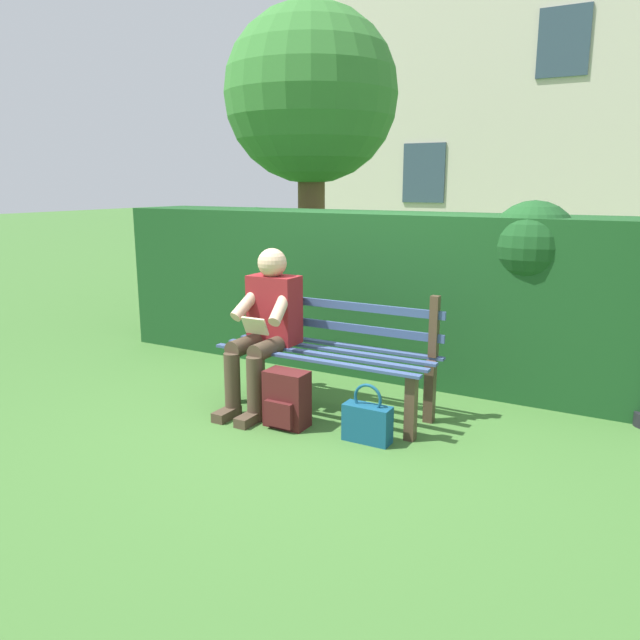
# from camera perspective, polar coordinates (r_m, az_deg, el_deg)

# --- Properties ---
(ground) EXTENTS (60.00, 60.00, 0.00)m
(ground) POSITION_cam_1_polar(r_m,az_deg,el_deg) (4.70, 0.60, -8.42)
(ground) COLOR #3D6B2D
(park_bench) EXTENTS (1.64, 0.53, 0.91)m
(park_bench) POSITION_cam_1_polar(r_m,az_deg,el_deg) (4.62, 1.01, -3.01)
(park_bench) COLOR #4C3828
(park_bench) RESTS_ON ground
(person_seated) EXTENTS (0.44, 0.73, 1.20)m
(person_seated) POSITION_cam_1_polar(r_m,az_deg,el_deg) (4.66, -5.04, -0.36)
(person_seated) COLOR maroon
(person_seated) RESTS_ON ground
(hedge_backdrop) EXTENTS (4.93, 0.83, 1.55)m
(hedge_backdrop) POSITION_cam_1_polar(r_m,az_deg,el_deg) (5.67, 4.37, 3.11)
(hedge_backdrop) COLOR #19471E
(hedge_backdrop) RESTS_ON ground
(tree) EXTENTS (2.25, 2.14, 3.81)m
(tree) POSITION_cam_1_polar(r_m,az_deg,el_deg) (8.15, -1.22, 19.47)
(tree) COLOR brown
(tree) RESTS_ON ground
(building_facade) EXTENTS (10.19, 2.76, 6.70)m
(building_facade) POSITION_cam_1_polar(r_m,az_deg,el_deg) (14.14, 22.10, 18.44)
(building_facade) COLOR beige
(building_facade) RESTS_ON ground
(backpack) EXTENTS (0.30, 0.25, 0.40)m
(backpack) POSITION_cam_1_polar(r_m,az_deg,el_deg) (4.37, -3.09, -7.32)
(backpack) COLOR #4C1919
(backpack) RESTS_ON ground
(handbag) EXTENTS (0.32, 0.13, 0.40)m
(handbag) POSITION_cam_1_polar(r_m,az_deg,el_deg) (4.15, 4.38, -9.33)
(handbag) COLOR navy
(handbag) RESTS_ON ground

